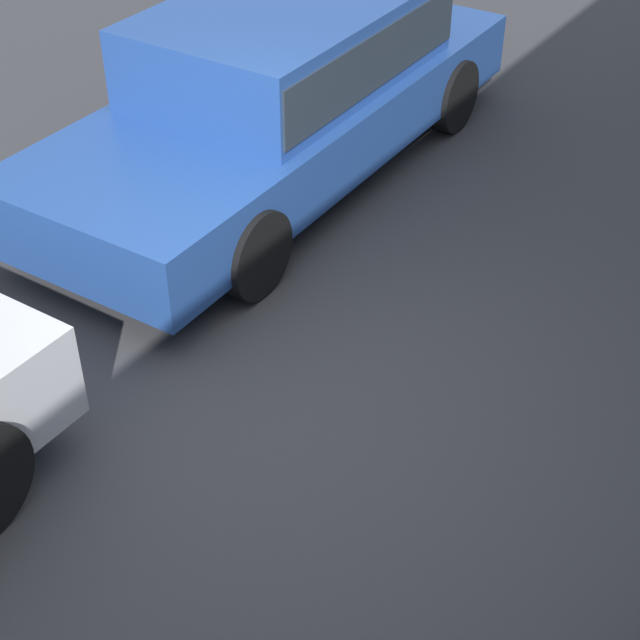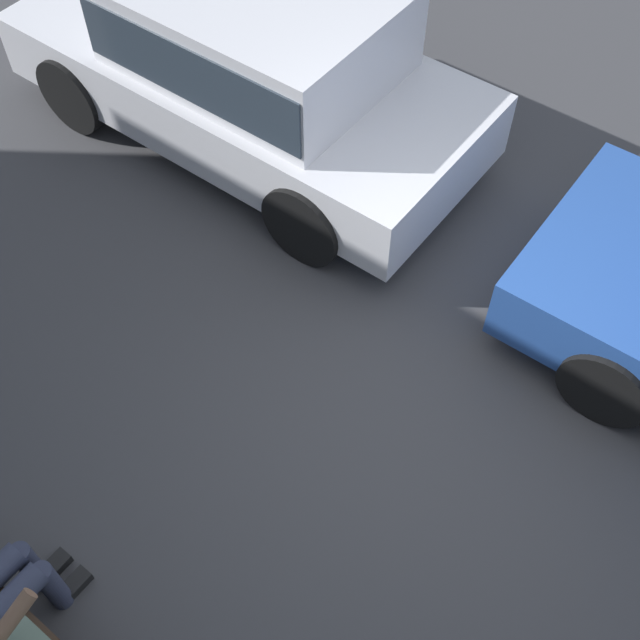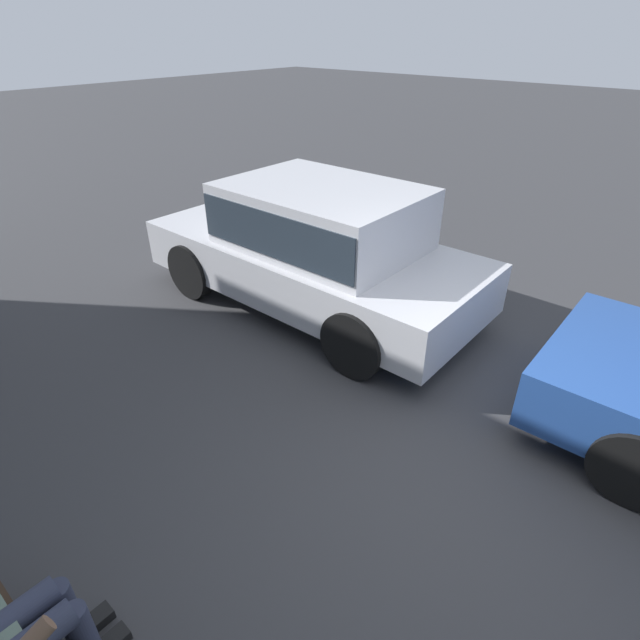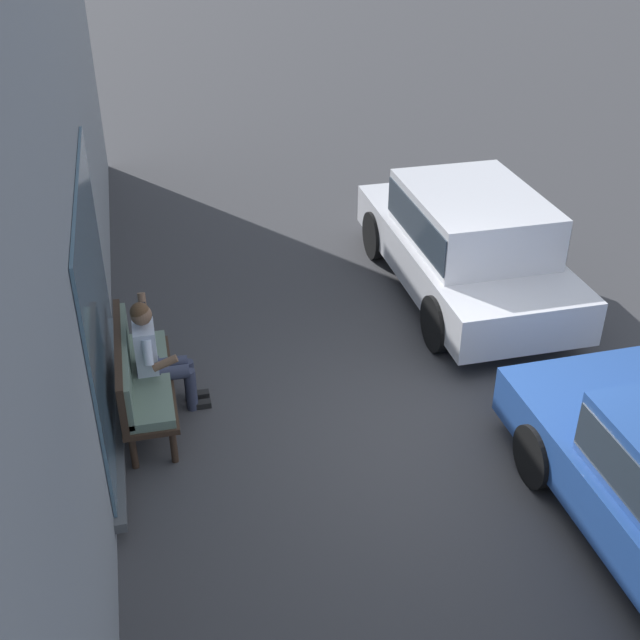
# 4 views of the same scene
# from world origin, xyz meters

# --- Properties ---
(ground_plane) EXTENTS (60.00, 60.00, 0.00)m
(ground_plane) POSITION_xyz_m (0.00, 0.00, 0.00)
(ground_plane) COLOR #38383A
(parked_car_mid) EXTENTS (4.14, 1.89, 1.50)m
(parked_car_mid) POSITION_xyz_m (2.82, -1.49, 0.82)
(parked_car_mid) COLOR silver
(parked_car_mid) RESTS_ON ground_plane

